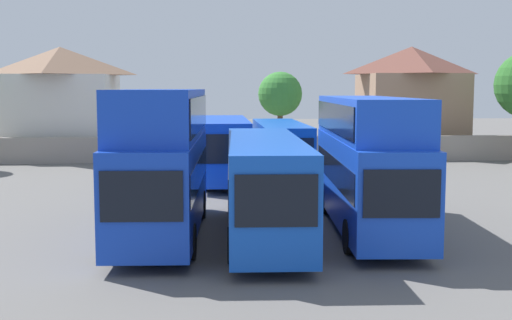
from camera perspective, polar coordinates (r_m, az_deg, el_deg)
name	(u,v)px	position (r m, az deg, el deg)	size (l,w,h in m)	color
ground	(241,171)	(41.55, -1.34, -0.96)	(140.00, 140.00, 0.00)	#605E5B
depot_boundary_wall	(238,149)	(46.50, -1.60, 0.92)	(56.00, 0.50, 1.80)	gray
bus_1	(163,154)	(23.33, -8.04, 0.49)	(2.93, 10.59, 5.15)	#143DBE
bus_2	(264,181)	(23.13, 0.73, -1.80)	(2.79, 11.91, 3.45)	blue
bus_3	(367,156)	(24.32, 9.56, 0.35)	(3.08, 11.04, 4.86)	blue
bus_4	(225,146)	(36.57, -2.67, 1.20)	(2.54, 10.12, 3.50)	blue
bus_5	(280,148)	(36.91, 2.11, 1.05)	(2.57, 10.42, 3.27)	blue
house_terrace_left	(61,101)	(52.64, -16.43, 4.92)	(8.19, 8.17, 8.30)	silver
house_terrace_centre	(411,99)	(54.56, 13.18, 5.14)	(7.86, 7.58, 8.48)	#9E7A60
tree_behind_wall	(280,95)	(49.02, 2.10, 5.66)	(3.26, 3.26, 6.40)	brown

